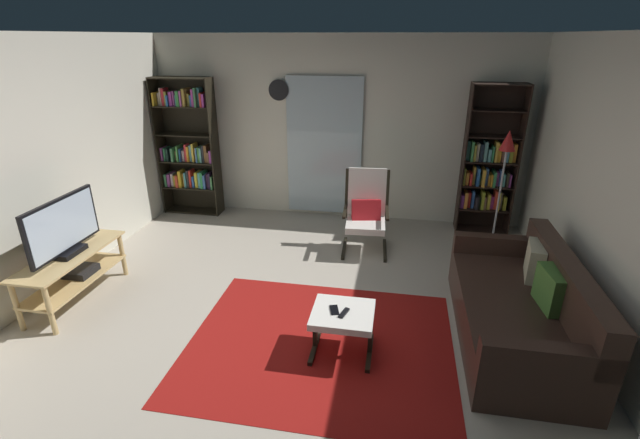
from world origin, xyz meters
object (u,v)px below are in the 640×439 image
at_px(bookshelf_near_tv, 189,146).
at_px(floor_lamp_by_shelf, 506,156).
at_px(television, 64,229).
at_px(bookshelf_near_sofa, 487,168).
at_px(cell_phone, 334,310).
at_px(lounge_armchair, 366,209).
at_px(tv_remote, 344,313).
at_px(leather_sofa, 521,310).
at_px(ottoman, 343,319).
at_px(tv_stand, 74,269).
at_px(wall_clock, 279,90).

relative_size(bookshelf_near_tv, floor_lamp_by_shelf, 1.31).
relative_size(television, bookshelf_near_sofa, 0.47).
bearing_deg(floor_lamp_by_shelf, cell_phone, -126.08).
xyz_separation_m(lounge_armchair, floor_lamp_by_shelf, (1.61, 0.22, 0.70)).
bearing_deg(tv_remote, leather_sofa, 36.42).
relative_size(television, leather_sofa, 0.48).
distance_m(tv_remote, cell_phone, 0.09).
bearing_deg(bookshelf_near_sofa, tv_remote, -117.32).
bearing_deg(cell_phone, television, 157.50).
bearing_deg(leather_sofa, ottoman, -162.54).
distance_m(tv_stand, bookshelf_near_sofa, 5.14).
bearing_deg(tv_remote, cell_phone, 176.73).
bearing_deg(television, tv_remote, -7.51).
distance_m(bookshelf_near_tv, cell_phone, 4.01).
height_order(tv_stand, lounge_armchair, lounge_armchair).
distance_m(bookshelf_near_tv, wall_clock, 1.60).
height_order(ottoman, cell_phone, cell_phone).
bearing_deg(bookshelf_near_tv, tv_remote, -47.56).
xyz_separation_m(tv_stand, tv_remote, (2.83, -0.39, 0.07)).
bearing_deg(television, cell_phone, -7.06).
relative_size(bookshelf_near_sofa, tv_remote, 13.98).
bearing_deg(television, leather_sofa, 1.92).
relative_size(bookshelf_near_tv, ottoman, 3.89).
height_order(tv_stand, leather_sofa, leather_sofa).
xyz_separation_m(lounge_armchair, wall_clock, (-1.37, 1.03, 1.32)).
bearing_deg(tv_stand, cell_phone, -7.35).
height_order(bookshelf_near_tv, bookshelf_near_sofa, bookshelf_near_tv).
distance_m(leather_sofa, floor_lamp_by_shelf, 2.08).
height_order(television, tv_remote, television).
bearing_deg(tv_remote, lounge_armchair, 107.64).
bearing_deg(tv_stand, lounge_armchair, 31.88).
bearing_deg(bookshelf_near_tv, cell_phone, -48.16).
distance_m(tv_remote, floor_lamp_by_shelf, 2.98).
bearing_deg(floor_lamp_by_shelf, bookshelf_near_tv, 171.99).
distance_m(bookshelf_near_tv, bookshelf_near_sofa, 4.29).
height_order(bookshelf_near_sofa, tv_remote, bookshelf_near_sofa).
distance_m(tv_stand, television, 0.46).
distance_m(bookshelf_near_tv, ottoman, 4.07).
bearing_deg(tv_remote, floor_lamp_by_shelf, 73.45).
height_order(leather_sofa, cell_phone, leather_sofa).
relative_size(tv_remote, floor_lamp_by_shelf, 0.09).
relative_size(lounge_armchair, tv_remote, 7.10).
bearing_deg(tv_remote, bookshelf_near_sofa, 80.42).
relative_size(tv_stand, bookshelf_near_tv, 0.61).
height_order(tv_stand, floor_lamp_by_shelf, floor_lamp_by_shelf).
bearing_deg(bookshelf_near_tv, floor_lamp_by_shelf, -8.01).
bearing_deg(wall_clock, cell_phone, -67.84).
distance_m(ottoman, floor_lamp_by_shelf, 2.99).
relative_size(bookshelf_near_tv, wall_clock, 6.98).
xyz_separation_m(bookshelf_near_sofa, lounge_armchair, (-1.55, -0.86, -0.38)).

